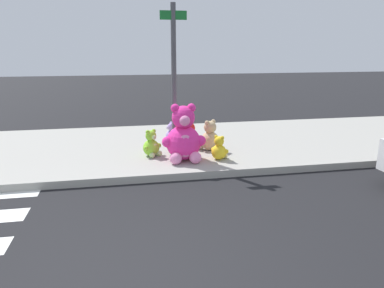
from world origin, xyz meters
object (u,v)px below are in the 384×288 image
(plush_lime, at_px, (152,145))
(plush_lavender, at_px, (171,134))
(plush_pink_large, at_px, (184,138))
(plush_red, at_px, (189,137))
(plush_yellow, at_px, (219,150))
(sign_pole, at_px, (174,77))
(plush_tan, at_px, (209,138))

(plush_lime, height_order, plush_lavender, plush_lime)
(plush_pink_large, bearing_deg, plush_red, 73.19)
(plush_pink_large, height_order, plush_yellow, plush_pink_large)
(plush_lavender, relative_size, plush_yellow, 0.99)
(sign_pole, height_order, plush_red, sign_pole)
(plush_red, height_order, plush_yellow, plush_red)
(plush_lavender, relative_size, plush_tan, 0.73)
(plush_red, height_order, plush_lavender, plush_red)
(sign_pole, bearing_deg, plush_tan, 4.65)
(sign_pole, xyz_separation_m, plush_red, (0.40, 0.39, -1.45))
(plush_lime, bearing_deg, plush_tan, 9.72)
(plush_pink_large, distance_m, plush_lime, 0.81)
(plush_red, relative_size, plush_lavender, 1.19)
(sign_pole, xyz_separation_m, plush_yellow, (0.86, -0.66, -1.49))
(plush_lime, distance_m, plush_lavender, 1.21)
(plush_red, bearing_deg, plush_tan, -37.81)
(plush_pink_large, xyz_separation_m, plush_lavender, (-0.07, 1.49, -0.27))
(plush_lime, bearing_deg, plush_yellow, -19.69)
(sign_pole, xyz_separation_m, plush_lavender, (0.04, 0.91, -1.49))
(plush_tan, distance_m, plush_yellow, 0.74)
(plush_lavender, distance_m, plush_yellow, 1.77)
(plush_red, bearing_deg, plush_lime, -149.45)
(sign_pole, bearing_deg, plush_yellow, -37.67)
(plush_red, bearing_deg, sign_pole, -136.03)
(plush_yellow, bearing_deg, plush_tan, 93.43)
(plush_red, bearing_deg, plush_yellow, -66.47)
(plush_lime, distance_m, plush_yellow, 1.48)
(plush_pink_large, height_order, plush_lime, plush_pink_large)
(plush_pink_large, xyz_separation_m, plush_lime, (-0.64, 0.42, -0.24))
(sign_pole, relative_size, plush_lavender, 6.20)
(plush_pink_large, bearing_deg, sign_pole, 100.50)
(plush_pink_large, xyz_separation_m, plush_red, (0.29, 0.97, -0.23))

